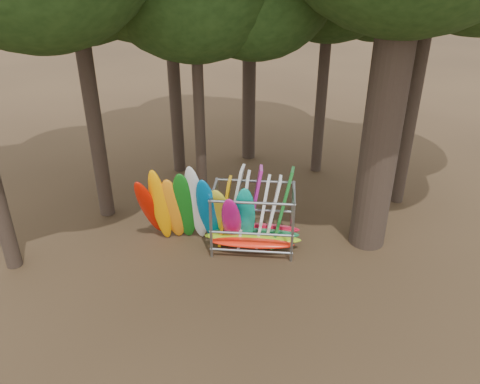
{
  "coord_description": "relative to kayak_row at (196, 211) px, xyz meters",
  "views": [
    {
      "loc": [
        1.39,
        -12.72,
        8.79
      ],
      "look_at": [
        0.04,
        1.5,
        1.4
      ],
      "focal_mm": 35.0,
      "sensor_mm": 36.0,
      "label": 1
    }
  ],
  "objects": [
    {
      "name": "lake",
      "position": [
        1.27,
        59.82,
        -1.33
      ],
      "size": [
        160.0,
        160.0,
        0.0
      ],
      "primitive_type": "plane",
      "color": "gray",
      "rests_on": "ground"
    },
    {
      "name": "ground",
      "position": [
        1.27,
        -0.18,
        -1.33
      ],
      "size": [
        120.0,
        120.0,
        0.0
      ],
      "primitive_type": "plane",
      "color": "#47331E",
      "rests_on": "ground"
    },
    {
      "name": "kayak_row",
      "position": [
        0.0,
        0.0,
        0.0
      ],
      "size": [
        3.93,
        2.02,
        3.23
      ],
      "color": "red",
      "rests_on": "ground"
    },
    {
      "name": "storage_rack",
      "position": [
        1.85,
        0.17,
        -0.36
      ],
      "size": [
        3.2,
        1.5,
        2.82
      ],
      "color": "gray",
      "rests_on": "ground"
    }
  ]
}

